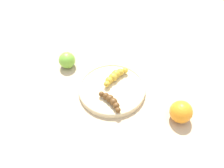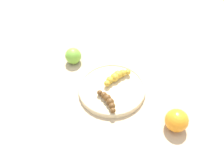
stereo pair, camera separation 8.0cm
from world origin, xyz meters
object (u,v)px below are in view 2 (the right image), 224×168
orange_fruit (177,120)px  fruit_bowl (112,88)px  banana_overripe (108,100)px  apple_green (73,56)px  banana_spotted (116,76)px

orange_fruit → fruit_bowl: bearing=-21.6°
orange_fruit → banana_overripe: bearing=-5.5°
fruit_bowl → banana_overripe: bearing=94.2°
apple_green → fruit_bowl: bearing=150.7°
banana_spotted → orange_fruit: (-0.24, 0.14, 0.00)m
banana_spotted → orange_fruit: 0.28m
fruit_bowl → orange_fruit: (-0.24, 0.10, 0.03)m
banana_overripe → apple_green: size_ratio=1.26×
banana_overripe → orange_fruit: 0.24m
fruit_bowl → orange_fruit: orange_fruit is taller
fruit_bowl → banana_spotted: (-0.00, -0.04, 0.02)m
orange_fruit → apple_green: bearing=-25.2°
banana_overripe → apple_green: apple_green is taller
fruit_bowl → apple_green: (0.20, -0.11, 0.02)m
fruit_bowl → banana_spotted: 0.05m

